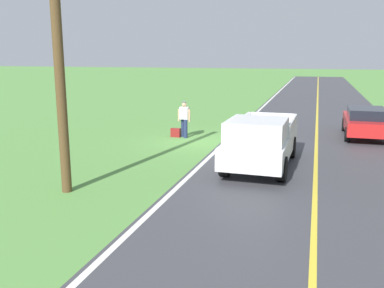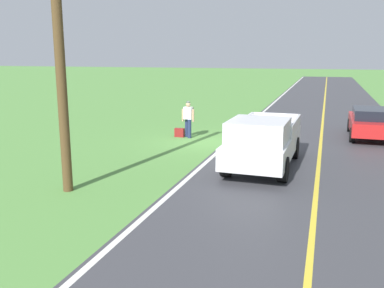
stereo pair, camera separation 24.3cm
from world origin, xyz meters
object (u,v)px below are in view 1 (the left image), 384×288
object	(u,v)px
hitchhiker_walking	(184,117)
suitcase_carried	(176,133)
pickup_truck_passing	(261,140)
sedan_near_oncoming	(366,121)
utility_pole_roadside	(57,34)

from	to	relation	value
hitchhiker_walking	suitcase_carried	world-z (taller)	hitchhiker_walking
hitchhiker_walking	pickup_truck_passing	distance (m)	6.15
sedan_near_oncoming	utility_pole_roadside	size ratio (longest dim) A/B	0.50
utility_pole_roadside	sedan_near_oncoming	bearing A→B (deg)	-129.02
sedan_near_oncoming	utility_pole_roadside	world-z (taller)	utility_pole_roadside
sedan_near_oncoming	utility_pole_roadside	distance (m)	14.89
hitchhiker_walking	sedan_near_oncoming	bearing A→B (deg)	-163.29
pickup_truck_passing	sedan_near_oncoming	world-z (taller)	pickup_truck_passing
suitcase_carried	sedan_near_oncoming	xyz separation A→B (m)	(-8.68, -2.55, 0.54)
hitchhiker_walking	pickup_truck_passing	bearing A→B (deg)	132.84
suitcase_carried	utility_pole_roadside	bearing A→B (deg)	-0.75
hitchhiker_walking	suitcase_carried	bearing A→B (deg)	8.96
hitchhiker_walking	sedan_near_oncoming	size ratio (longest dim) A/B	0.40
pickup_truck_passing	suitcase_carried	bearing A→B (deg)	-43.98
suitcase_carried	sedan_near_oncoming	bearing A→B (deg)	108.25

